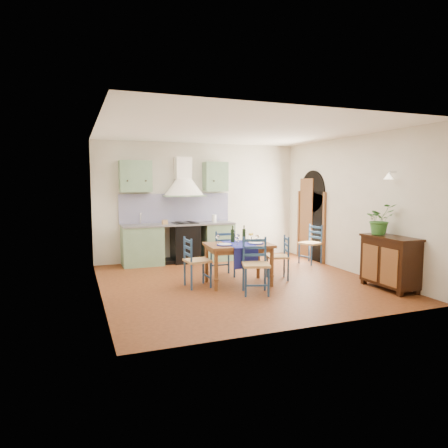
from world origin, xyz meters
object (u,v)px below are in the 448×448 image
(sideboard, at_px, (390,260))
(dining_table, at_px, (239,249))
(chair_near, at_px, (256,265))
(potted_plant, at_px, (380,219))

(sideboard, bearing_deg, dining_table, 151.98)
(dining_table, relative_size, chair_near, 1.30)
(chair_near, height_order, sideboard, chair_near)
(chair_near, bearing_deg, potted_plant, -8.74)
(chair_near, distance_m, potted_plant, 2.41)
(dining_table, bearing_deg, chair_near, -87.23)
(dining_table, relative_size, potted_plant, 2.21)
(chair_near, relative_size, potted_plant, 1.70)
(chair_near, bearing_deg, dining_table, 92.77)
(sideboard, bearing_deg, potted_plant, 98.06)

